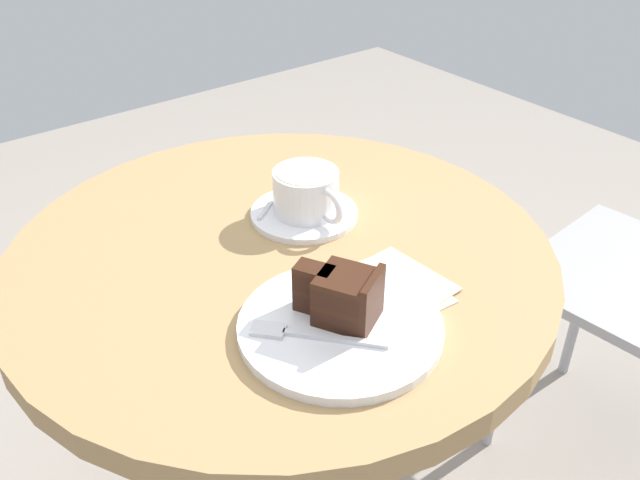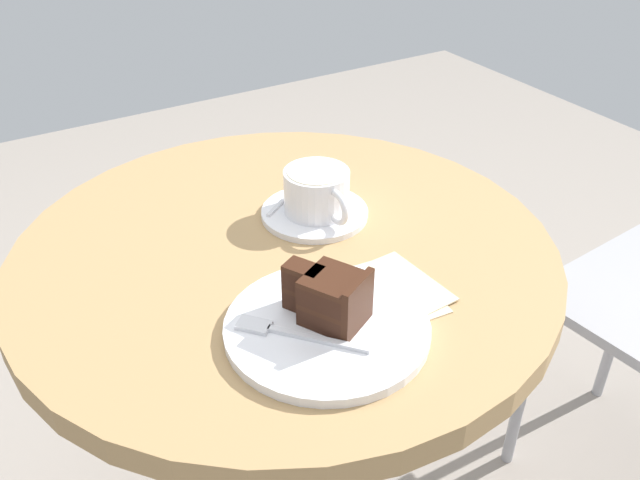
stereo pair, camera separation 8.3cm
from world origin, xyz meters
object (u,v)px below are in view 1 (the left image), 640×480
Objects in this scene: cake_plate at (340,326)px; fork at (302,334)px; teaspoon at (275,197)px; saucer at (304,213)px; cake_slice at (343,296)px; coffee_cup at (307,191)px; napkin at (386,289)px.

fork is at bearing -98.98° from cake_plate.
cake_plate is (0.28, -0.10, -0.01)m from teaspoon.
teaspoon reaches higher than saucer.
fork is (0.27, -0.15, 0.00)m from teaspoon.
cake_plate is at bearing -145.92° from teaspoon.
saucer is 0.24m from cake_slice.
napkin is at bearing -8.08° from coffee_cup.
fork reaches higher than saucer.
cake_plate is at bearing -76.17° from napkin.
coffee_cup is 0.20m from napkin.
cake_plate is at bearing -139.79° from fork.
coffee_cup reaches higher than napkin.
teaspoon is 0.70× the size of fork.
cake_plate reaches higher than napkin.
teaspoon is 0.85× the size of cake_slice.
saucer is 1.48× the size of cake_slice.
cake_plate is at bearing -53.94° from cake_slice.
saucer is 1.22× the size of coffee_cup.
cake_slice is at bearing -144.86° from teaspoon.
cake_plate is 2.24× the size of cake_slice.
cake_slice is at bearing 126.06° from cake_plate.
teaspoon is 0.38× the size of cake_plate.
cake_plate is (0.22, -0.12, -0.04)m from coffee_cup.
cake_plate is at bearing -27.55° from saucer.
fork is 0.14m from napkin.
cake_slice reaches higher than cake_plate.
fork is at bearing -38.14° from coffee_cup.
saucer is 1.74× the size of teaspoon.
saucer is at bearing -113.78° from teaspoon.
napkin is at bearing -7.28° from saucer.
saucer is 0.04m from coffee_cup.
teaspoon is 0.58× the size of napkin.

